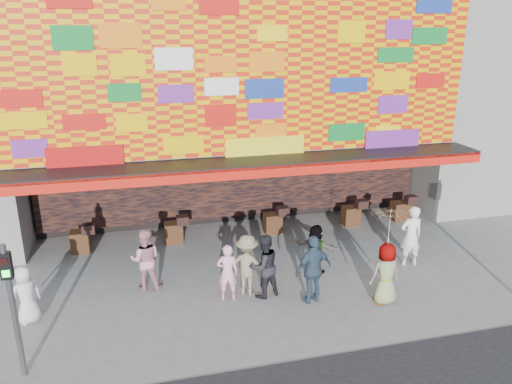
{
  "coord_description": "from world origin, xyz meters",
  "views": [
    {
      "loc": [
        -3.61,
        -11.21,
        6.98
      ],
      "look_at": [
        -0.27,
        2.0,
        2.46
      ],
      "focal_mm": 35.0,
      "sensor_mm": 36.0,
      "label": 1
    }
  ],
  "objects_px": {
    "ped_b": "(228,272)",
    "ped_d": "(247,265)",
    "ped_c": "(264,266)",
    "ped_e": "(313,269)",
    "ped_f": "(316,249)",
    "ped_g": "(386,274)",
    "parasol": "(390,227)",
    "ped_i": "(145,259)",
    "ped_a": "(26,295)",
    "ped_h": "(411,236)",
    "signal_left": "(11,297)"
  },
  "relations": [
    {
      "from": "ped_e",
      "to": "ped_f",
      "type": "relative_size",
      "value": 1.26
    },
    {
      "from": "ped_c",
      "to": "ped_g",
      "type": "height_order",
      "value": "ped_c"
    },
    {
      "from": "signal_left",
      "to": "ped_f",
      "type": "relative_size",
      "value": 1.99
    },
    {
      "from": "signal_left",
      "to": "parasol",
      "type": "distance_m",
      "value": 8.79
    },
    {
      "from": "ped_g",
      "to": "ped_i",
      "type": "distance_m",
      "value": 6.5
    },
    {
      "from": "ped_i",
      "to": "parasol",
      "type": "height_order",
      "value": "parasol"
    },
    {
      "from": "ped_c",
      "to": "ped_d",
      "type": "bearing_deg",
      "value": -48.88
    },
    {
      "from": "ped_f",
      "to": "ped_h",
      "type": "xyz_separation_m",
      "value": [
        2.98,
        -0.24,
        0.2
      ]
    },
    {
      "from": "ped_i",
      "to": "ped_h",
      "type": "bearing_deg",
      "value": -174.63
    },
    {
      "from": "ped_b",
      "to": "ped_f",
      "type": "bearing_deg",
      "value": -153.01
    },
    {
      "from": "ped_a",
      "to": "ped_b",
      "type": "distance_m",
      "value": 5.0
    },
    {
      "from": "parasol",
      "to": "ped_i",
      "type": "bearing_deg",
      "value": 159.1
    },
    {
      "from": "ped_c",
      "to": "ped_i",
      "type": "xyz_separation_m",
      "value": [
        -3.06,
        1.21,
        -0.01
      ]
    },
    {
      "from": "ped_b",
      "to": "ped_g",
      "type": "distance_m",
      "value": 4.16
    },
    {
      "from": "ped_c",
      "to": "ped_f",
      "type": "relative_size",
      "value": 1.19
    },
    {
      "from": "ped_e",
      "to": "ped_a",
      "type": "bearing_deg",
      "value": -22.17
    },
    {
      "from": "ped_d",
      "to": "ped_b",
      "type": "bearing_deg",
      "value": 43.63
    },
    {
      "from": "ped_a",
      "to": "parasol",
      "type": "height_order",
      "value": "parasol"
    },
    {
      "from": "ped_f",
      "to": "parasol",
      "type": "distance_m",
      "value": 2.78
    },
    {
      "from": "ped_c",
      "to": "ped_d",
      "type": "distance_m",
      "value": 0.47
    },
    {
      "from": "ped_a",
      "to": "ped_d",
      "type": "xyz_separation_m",
      "value": [
        5.58,
        0.02,
        0.11
      ]
    },
    {
      "from": "parasol",
      "to": "ped_b",
      "type": "bearing_deg",
      "value": 163.54
    },
    {
      "from": "ped_d",
      "to": "parasol",
      "type": "relative_size",
      "value": 0.9
    },
    {
      "from": "ped_c",
      "to": "ped_i",
      "type": "height_order",
      "value": "ped_c"
    },
    {
      "from": "ped_f",
      "to": "parasol",
      "type": "height_order",
      "value": "parasol"
    },
    {
      "from": "ped_b",
      "to": "ped_g",
      "type": "xyz_separation_m",
      "value": [
        3.99,
        -1.18,
        0.05
      ]
    },
    {
      "from": "ped_e",
      "to": "ped_g",
      "type": "relative_size",
      "value": 1.12
    },
    {
      "from": "ped_c",
      "to": "parasol",
      "type": "distance_m",
      "value": 3.45
    },
    {
      "from": "ped_b",
      "to": "ped_f",
      "type": "distance_m",
      "value": 2.96
    },
    {
      "from": "ped_d",
      "to": "ped_i",
      "type": "xyz_separation_m",
      "value": [
        -2.66,
        0.97,
        0.02
      ]
    },
    {
      "from": "ped_f",
      "to": "ped_g",
      "type": "height_order",
      "value": "ped_g"
    },
    {
      "from": "ped_c",
      "to": "ped_e",
      "type": "bearing_deg",
      "value": 135.48
    },
    {
      "from": "parasol",
      "to": "ped_g",
      "type": "bearing_deg",
      "value": 180.0
    },
    {
      "from": "ped_a",
      "to": "parasol",
      "type": "relative_size",
      "value": 0.79
    },
    {
      "from": "ped_a",
      "to": "ped_i",
      "type": "distance_m",
      "value": 3.09
    },
    {
      "from": "ped_c",
      "to": "parasol",
      "type": "height_order",
      "value": "parasol"
    },
    {
      "from": "ped_b",
      "to": "ped_d",
      "type": "height_order",
      "value": "ped_d"
    },
    {
      "from": "ped_h",
      "to": "ped_d",
      "type": "bearing_deg",
      "value": 7.67
    },
    {
      "from": "ped_a",
      "to": "ped_f",
      "type": "bearing_deg",
      "value": 153.6
    },
    {
      "from": "ped_g",
      "to": "ped_h",
      "type": "bearing_deg",
      "value": -138.19
    },
    {
      "from": "ped_c",
      "to": "ped_h",
      "type": "relative_size",
      "value": 0.94
    },
    {
      "from": "ped_h",
      "to": "parasol",
      "type": "height_order",
      "value": "parasol"
    },
    {
      "from": "ped_a",
      "to": "ped_e",
      "type": "xyz_separation_m",
      "value": [
        7.16,
        -0.81,
        0.2
      ]
    },
    {
      "from": "ped_h",
      "to": "parasol",
      "type": "distance_m",
      "value": 2.86
    },
    {
      "from": "signal_left",
      "to": "ped_c",
      "type": "xyz_separation_m",
      "value": [
        5.74,
        1.9,
        -0.96
      ]
    },
    {
      "from": "ped_c",
      "to": "ped_d",
      "type": "height_order",
      "value": "ped_c"
    },
    {
      "from": "ped_e",
      "to": "ped_g",
      "type": "distance_m",
      "value": 1.9
    },
    {
      "from": "ped_d",
      "to": "ped_e",
      "type": "bearing_deg",
      "value": 179.92
    },
    {
      "from": "ped_d",
      "to": "ped_e",
      "type": "xyz_separation_m",
      "value": [
        1.58,
        -0.83,
        0.09
      ]
    },
    {
      "from": "ped_c",
      "to": "ped_e",
      "type": "xyz_separation_m",
      "value": [
        1.18,
        -0.59,
        0.05
      ]
    }
  ]
}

